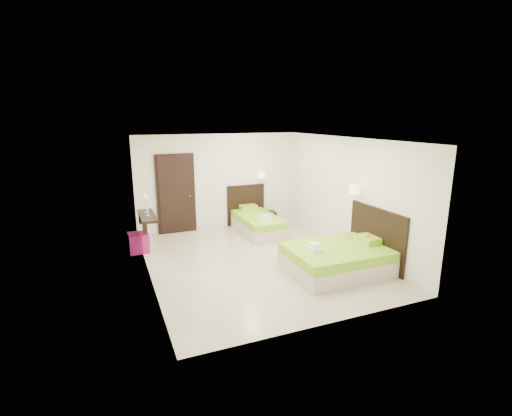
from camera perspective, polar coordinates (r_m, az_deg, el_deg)
name	(u,v)px	position (r m, az deg, el deg)	size (l,w,h in m)	color
floor	(257,260)	(8.14, 0.16, -8.08)	(5.50, 5.50, 0.00)	beige
bed_single	(257,222)	(9.99, 0.12, -2.18)	(1.12, 1.86, 1.53)	beige
bed_double	(340,257)	(7.72, 12.80, -7.39)	(1.96, 1.67, 1.62)	beige
nightstand	(268,218)	(10.75, 1.87, -1.54)	(0.42, 0.37, 0.37)	black
ottoman	(139,243)	(8.99, -17.59, -5.09)	(0.44, 0.44, 0.44)	#93135A
door	(176,194)	(10.01, -12.20, 2.08)	(1.02, 0.15, 2.14)	black
console_shelf	(147,216)	(8.89, -16.44, -1.21)	(0.35, 1.20, 0.78)	black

